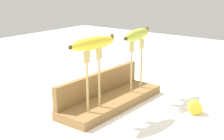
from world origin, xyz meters
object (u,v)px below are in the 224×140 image
object	(u,v)px
wire_coil	(125,63)
banana_raised_left	(93,43)
banana_raised_right	(137,35)
fork_stand_right	(137,61)
banana_chunk_far	(195,107)
fork_stand_left	(93,74)
banana_chunk_near	(64,95)

from	to	relation	value
wire_coil	banana_raised_left	bearing A→B (deg)	-152.72
banana_raised_right	wire_coil	bearing A→B (deg)	39.77
fork_stand_right	banana_chunk_far	xyz separation A→B (m)	(-0.01, -0.24, -0.12)
fork_stand_left	banana_raised_left	world-z (taller)	banana_raised_left
banana_chunk_near	fork_stand_left	bearing A→B (deg)	-106.91
wire_coil	fork_stand_left	bearing A→B (deg)	-152.72
banana_raised_right	banana_chunk_far	bearing A→B (deg)	-92.43
fork_stand_right	banana_chunk_far	distance (m)	0.27
fork_stand_left	banana_raised_right	distance (m)	0.26
fork_stand_right	banana_raised_left	bearing A→B (deg)	180.00
wire_coil	banana_raised_right	bearing A→B (deg)	-140.23
fork_stand_left	banana_chunk_far	xyz separation A→B (m)	(0.23, -0.24, -0.12)
fork_stand_left	wire_coil	distance (m)	0.74
banana_raised_right	banana_chunk_near	bearing A→B (deg)	133.08
banana_chunk_near	banana_chunk_far	xyz separation A→B (m)	(0.17, -0.44, 0.00)
banana_raised_left	banana_raised_right	xyz separation A→B (m)	(0.24, -0.00, -0.01)
fork_stand_left	banana_raised_left	size ratio (longest dim) A/B	1.04
banana_chunk_far	banana_chunk_near	bearing A→B (deg)	111.64
banana_chunk_far	wire_coil	world-z (taller)	banana_chunk_far
fork_stand_left	banana_chunk_near	world-z (taller)	fork_stand_left
fork_stand_left	banana_raised_right	xyz separation A→B (m)	(0.24, -0.00, 0.09)
banana_raised_left	fork_stand_right	bearing A→B (deg)	-0.00
fork_stand_left	fork_stand_right	world-z (taller)	fork_stand_left
banana_raised_right	wire_coil	world-z (taller)	banana_raised_right
banana_raised_left	banana_chunk_far	xyz separation A→B (m)	(0.23, -0.24, -0.22)
banana_chunk_near	wire_coil	world-z (taller)	banana_chunk_near
fork_stand_left	wire_coil	size ratio (longest dim) A/B	2.46
banana_raised_right	fork_stand_right	bearing A→B (deg)	7.70
fork_stand_right	banana_chunk_far	size ratio (longest dim) A/B	3.22
banana_chunk_near	wire_coil	bearing A→B (deg)	12.98
banana_raised_left	banana_raised_right	bearing A→B (deg)	-0.00
fork_stand_left	banana_raised_left	bearing A→B (deg)	174.31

